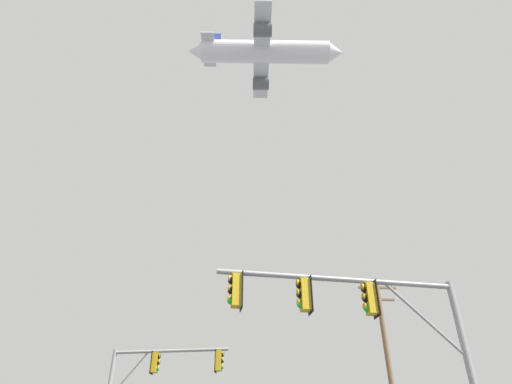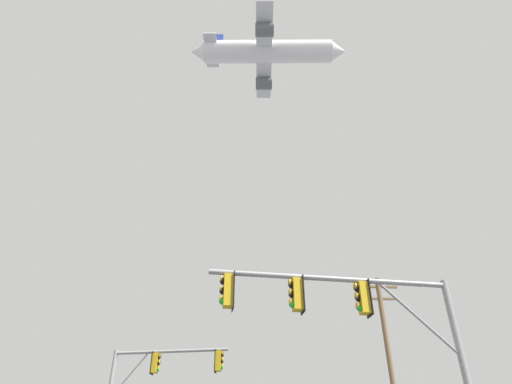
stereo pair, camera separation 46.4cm
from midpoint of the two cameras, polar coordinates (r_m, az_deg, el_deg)
The scene contains 4 objects.
signal_pole_near at distance 13.08m, azimuth 13.12°, elevation -16.06°, with size 7.11×1.02×6.19m.
signal_pole_far at distance 23.26m, azimuth -14.20°, elevation -22.86°, with size 5.69×1.33×6.42m.
utility_pole at distance 25.82m, azimuth 16.36°, elevation -21.40°, with size 2.20×0.28×10.80m.
airplane at distance 59.57m, azimuth 0.96°, elevation 17.58°, with size 20.07×15.51×5.48m.
Camera 1 is at (-0.31, -4.12, 1.37)m, focal length 31.00 mm.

